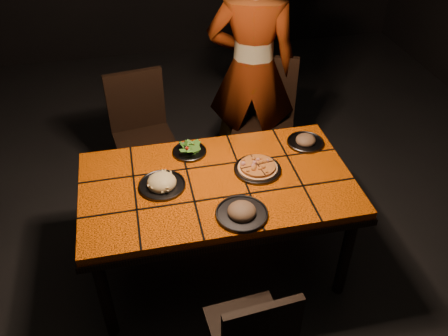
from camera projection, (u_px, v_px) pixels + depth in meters
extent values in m
cube|color=black|center=(218.00, 267.00, 3.27)|extent=(6.00, 7.00, 0.04)
cube|color=#EB5A07|center=(217.00, 184.00, 2.81)|extent=(1.60, 0.90, 0.05)
cube|color=black|center=(217.00, 190.00, 2.83)|extent=(1.62, 0.92, 0.04)
cylinder|color=black|center=(105.00, 297.00, 2.65)|extent=(0.07, 0.07, 0.66)
cylinder|color=black|center=(345.00, 256.00, 2.89)|extent=(0.07, 0.07, 0.66)
cylinder|color=black|center=(103.00, 209.00, 3.21)|extent=(0.07, 0.07, 0.66)
cylinder|color=black|center=(304.00, 180.00, 3.45)|extent=(0.07, 0.07, 0.66)
cube|color=black|center=(248.00, 330.00, 2.40)|extent=(0.40, 0.40, 0.04)
cube|color=black|center=(262.00, 334.00, 2.14)|extent=(0.38, 0.07, 0.41)
cylinder|color=black|center=(263.00, 322.00, 2.68)|extent=(0.03, 0.03, 0.38)
cylinder|color=black|center=(212.00, 336.00, 2.61)|extent=(0.03, 0.03, 0.38)
cube|color=black|center=(145.00, 142.00, 3.59)|extent=(0.49, 0.49, 0.04)
cube|color=black|center=(136.00, 100.00, 3.58)|extent=(0.44, 0.11, 0.48)
cylinder|color=black|center=(131.00, 186.00, 3.57)|extent=(0.04, 0.04, 0.45)
cylinder|color=black|center=(176.00, 176.00, 3.66)|extent=(0.04, 0.04, 0.45)
cylinder|color=black|center=(122.00, 160.00, 3.83)|extent=(0.04, 0.04, 0.45)
cylinder|color=black|center=(164.00, 150.00, 3.92)|extent=(0.04, 0.04, 0.45)
cube|color=black|center=(263.00, 131.00, 3.67)|extent=(0.60, 0.60, 0.04)
cube|color=black|center=(267.00, 86.00, 3.66)|extent=(0.45, 0.21, 0.51)
cylinder|color=black|center=(235.00, 169.00, 3.70)|extent=(0.04, 0.04, 0.47)
cylinder|color=black|center=(283.00, 174.00, 3.66)|extent=(0.04, 0.04, 0.47)
cylinder|color=black|center=(241.00, 142.00, 3.99)|extent=(0.04, 0.04, 0.47)
cylinder|color=black|center=(285.00, 146.00, 3.95)|extent=(0.04, 0.04, 0.47)
imported|color=brown|center=(252.00, 71.00, 3.54)|extent=(0.76, 0.61, 1.84)
cylinder|color=#38373C|center=(257.00, 170.00, 2.86)|extent=(0.29, 0.29, 0.01)
torus|color=#38373C|center=(258.00, 169.00, 2.86)|extent=(0.29, 0.29, 0.01)
cylinder|color=tan|center=(258.00, 168.00, 2.86)|extent=(0.27, 0.27, 0.01)
cylinder|color=#CC7734|center=(258.00, 166.00, 2.85)|extent=(0.25, 0.25, 0.02)
cylinder|color=#38373C|center=(162.00, 186.00, 2.75)|extent=(0.27, 0.27, 0.01)
torus|color=#38373C|center=(162.00, 185.00, 2.74)|extent=(0.27, 0.27, 0.01)
ellipsoid|color=beige|center=(162.00, 182.00, 2.73)|extent=(0.16, 0.16, 0.09)
cylinder|color=#38373C|center=(189.00, 152.00, 3.01)|extent=(0.21, 0.21, 0.01)
torus|color=#38373C|center=(189.00, 151.00, 3.00)|extent=(0.22, 0.22, 0.01)
cylinder|color=#38373C|center=(242.00, 214.00, 2.56)|extent=(0.29, 0.29, 0.01)
torus|color=#38373C|center=(242.00, 213.00, 2.56)|extent=(0.29, 0.29, 0.01)
ellipsoid|color=brown|center=(242.00, 210.00, 2.54)|extent=(0.17, 0.17, 0.09)
cylinder|color=#38373C|center=(305.00, 143.00, 3.09)|extent=(0.24, 0.24, 0.01)
torus|color=#38373C|center=(305.00, 142.00, 3.08)|extent=(0.24, 0.24, 0.01)
ellipsoid|color=brown|center=(306.00, 139.00, 3.07)|extent=(0.14, 0.14, 0.08)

